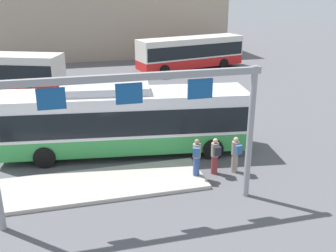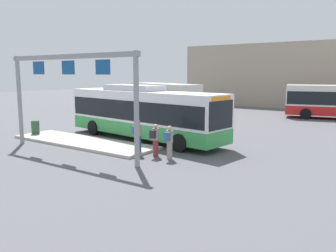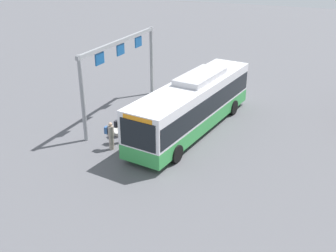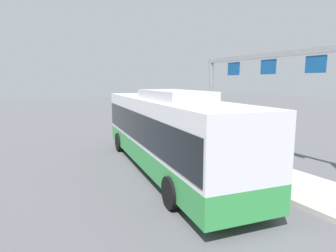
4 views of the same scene
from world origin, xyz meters
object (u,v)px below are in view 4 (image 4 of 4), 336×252
object	(u,v)px
person_waiting_mid	(200,131)
bus_main	(166,129)
person_boarding	(180,129)
person_waiting_near	(187,131)

from	to	relation	value
person_waiting_mid	bus_main	bearing A→B (deg)	58.58
bus_main	person_boarding	xyz separation A→B (m)	(4.37, -3.34, -0.92)
person_boarding	person_waiting_near	world-z (taller)	same
person_waiting_mid	person_waiting_near	bearing A→B (deg)	-52.05
person_waiting_near	person_waiting_mid	world-z (taller)	person_waiting_mid
person_boarding	person_waiting_mid	distance (m)	1.88
bus_main	person_waiting_near	world-z (taller)	bus_main
person_waiting_near	person_waiting_mid	size ratio (longest dim) A/B	1.00
person_boarding	bus_main	bearing A→B (deg)	45.74
bus_main	person_waiting_near	xyz separation A→B (m)	(3.44, -3.26, -0.92)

